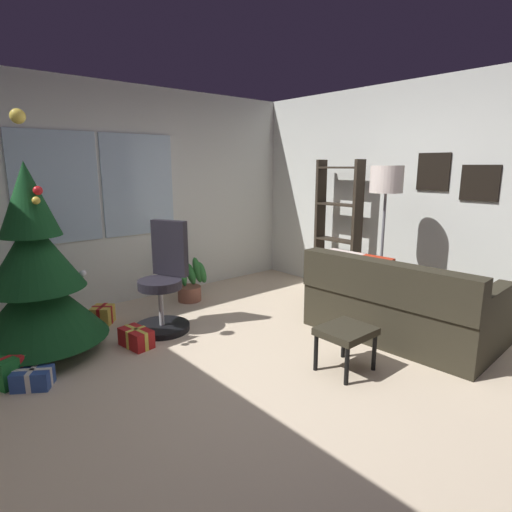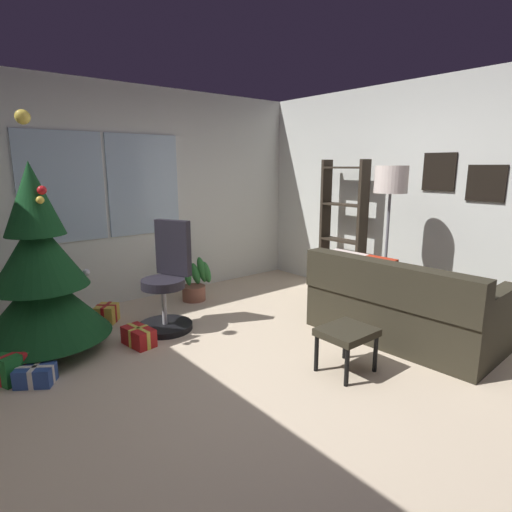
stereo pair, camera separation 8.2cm
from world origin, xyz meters
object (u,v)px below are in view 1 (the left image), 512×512
gift_box_red (136,338)px  bookshelf (337,237)px  office_chair (164,287)px  floor_lamp (386,191)px  holiday_tree (37,278)px  footstool (346,334)px  gift_box_gold (103,315)px  gift_box_green (15,368)px  couch (413,307)px  potted_plant (190,282)px  gift_box_blue (33,378)px

gift_box_red → bookshelf: bearing=-2.7°
office_chair → floor_lamp: bearing=-32.8°
holiday_tree → office_chair: size_ratio=1.88×
footstool → gift_box_gold: (-1.12, 2.34, -0.22)m
footstool → gift_box_green: (-2.10, 1.57, -0.20)m
gift_box_gold → couch: bearing=-46.3°
couch → gift_box_red: size_ratio=4.99×
gift_box_green → gift_box_gold: size_ratio=1.24×
footstool → gift_box_red: (-1.11, 1.56, -0.23)m
footstool → potted_plant: potted_plant is taller
potted_plant → floor_lamp: bearing=-56.4°
gift_box_green → floor_lamp: bearing=-17.3°
gift_box_red → potted_plant: bearing=37.4°
gift_box_gold → bookshelf: bookshelf is taller
gift_box_red → bookshelf: (2.76, -0.13, 0.66)m
couch → gift_box_red: 2.70m
floor_lamp → potted_plant: size_ratio=2.65×
couch → gift_box_green: 3.57m
office_chair → bookshelf: bookshelf is taller
holiday_tree → gift_box_green: (-0.30, -0.37, -0.60)m
gift_box_gold → gift_box_red: bearing=-88.6°
holiday_tree → bookshelf: holiday_tree is taller
couch → potted_plant: bearing=114.3°
couch → gift_box_red: couch is taller
bookshelf → office_chair: bearing=171.5°
footstool → gift_box_blue: 2.47m
floor_lamp → gift_box_green: bearing=162.7°
holiday_tree → gift_box_green: size_ratio=5.67×
floor_lamp → potted_plant: bearing=123.6°
gift_box_gold → office_chair: bearing=-51.6°
gift_box_blue → office_chair: office_chair is taller
gift_box_gold → gift_box_blue: size_ratio=0.91×
gift_box_green → floor_lamp: floor_lamp is taller
footstool → gift_box_red: size_ratio=1.21×
couch → gift_box_gold: bearing=133.7°
couch → potted_plant: (-1.08, 2.40, -0.07)m
gift_box_blue → floor_lamp: size_ratio=0.20×
bookshelf → floor_lamp: bearing=-112.6°
office_chair → gift_box_green: bearing=-171.7°
couch → office_chair: office_chair is taller
footstool → bookshelf: bookshelf is taller
gift_box_green → office_chair: size_ratio=0.33×
gift_box_red → office_chair: office_chair is taller
office_chair → potted_plant: 0.97m
gift_box_red → gift_box_green: (-1.00, 0.01, 0.03)m
gift_box_gold → gift_box_blue: (-0.90, -0.96, -0.02)m
office_chair → floor_lamp: floor_lamp is taller
couch → gift_box_blue: (-3.13, 1.37, -0.22)m
footstool → potted_plant: 2.42m
office_chair → floor_lamp: (1.96, -1.26, 0.95)m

